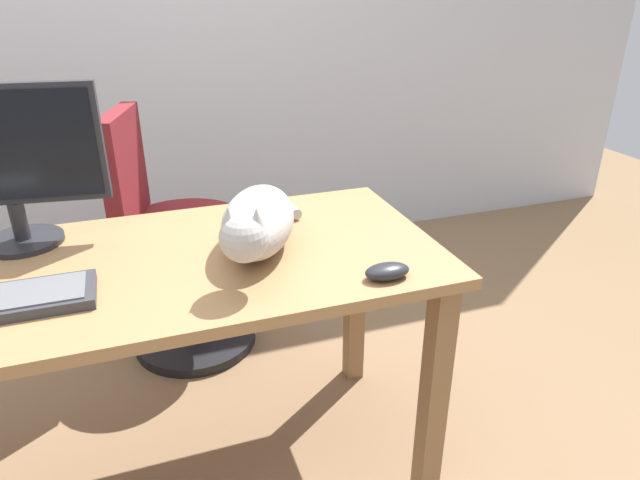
{
  "coord_description": "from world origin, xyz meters",
  "views": [
    {
      "loc": [
        0.01,
        -1.3,
        1.36
      ],
      "look_at": [
        0.42,
        -0.13,
        0.78
      ],
      "focal_mm": 31.62,
      "sensor_mm": 36.0,
      "label": 1
    }
  ],
  "objects_px": {
    "computer_mouse": "(387,271)",
    "office_chair": "(173,251)",
    "cat": "(258,222)",
    "monitor": "(4,161)"
  },
  "relations": [
    {
      "from": "monitor",
      "to": "cat",
      "type": "relative_size",
      "value": 0.84
    },
    {
      "from": "office_chair",
      "to": "cat",
      "type": "height_order",
      "value": "office_chair"
    },
    {
      "from": "computer_mouse",
      "to": "office_chair",
      "type": "bearing_deg",
      "value": 113.79
    },
    {
      "from": "office_chair",
      "to": "computer_mouse",
      "type": "height_order",
      "value": "office_chair"
    },
    {
      "from": "office_chair",
      "to": "computer_mouse",
      "type": "relative_size",
      "value": 8.61
    },
    {
      "from": "office_chair",
      "to": "computer_mouse",
      "type": "bearing_deg",
      "value": -66.21
    },
    {
      "from": "monitor",
      "to": "computer_mouse",
      "type": "xyz_separation_m",
      "value": [
        0.83,
        -0.49,
        -0.21
      ]
    },
    {
      "from": "monitor",
      "to": "cat",
      "type": "xyz_separation_m",
      "value": [
        0.58,
        -0.25,
        -0.15
      ]
    },
    {
      "from": "computer_mouse",
      "to": "cat",
      "type": "bearing_deg",
      "value": 136.38
    },
    {
      "from": "cat",
      "to": "office_chair",
      "type": "bearing_deg",
      "value": 103.55
    }
  ]
}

